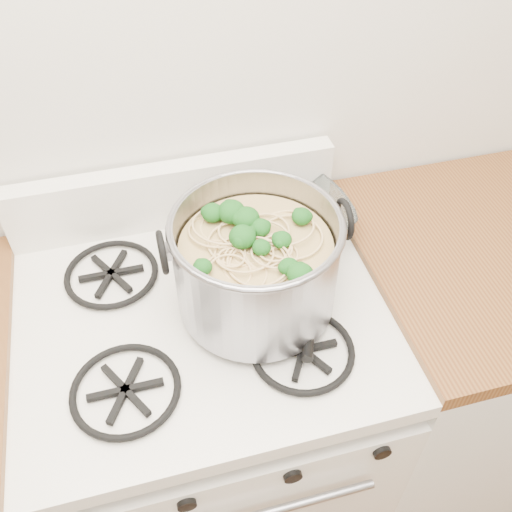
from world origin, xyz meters
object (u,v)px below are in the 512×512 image
at_px(spatula, 315,262).
at_px(glass_bowl, 291,221).
at_px(stock_pot, 256,265).
at_px(gas_range, 214,424).

distance_m(spatula, glass_bowl, 0.14).
bearing_deg(glass_bowl, stock_pot, -124.65).
distance_m(gas_range, glass_bowl, 0.59).
relative_size(spatula, glass_bowl, 2.93).
bearing_deg(stock_pot, glass_bowl, 55.35).
bearing_deg(spatula, gas_range, -146.48).
distance_m(gas_range, spatula, 0.57).
height_order(stock_pot, spatula, stock_pot).
bearing_deg(stock_pot, gas_range, 176.30).
relative_size(stock_pot, spatula, 1.16).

